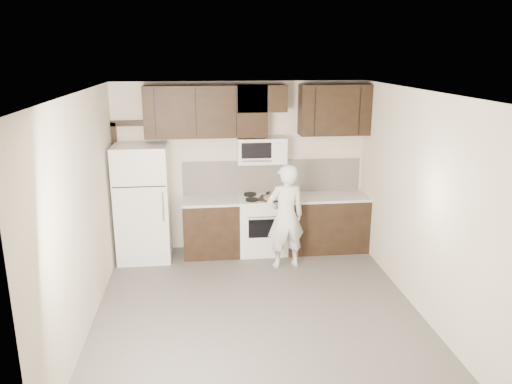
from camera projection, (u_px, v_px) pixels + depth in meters
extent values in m
plane|color=#595653|center=(257.00, 311.00, 6.25)|extent=(4.50, 4.50, 0.00)
plane|color=beige|center=(241.00, 167.00, 8.03)|extent=(4.00, 0.00, 4.00)
plane|color=white|center=(258.00, 92.00, 5.52)|extent=(4.50, 4.50, 0.00)
cube|color=black|center=(211.00, 228.00, 7.93)|extent=(0.87, 0.62, 0.87)
cube|color=black|center=(325.00, 223.00, 8.13)|extent=(1.32, 0.62, 0.87)
cube|color=beige|center=(211.00, 200.00, 7.81)|extent=(0.87, 0.64, 0.04)
cube|color=beige|center=(326.00, 197.00, 8.01)|extent=(1.32, 0.64, 0.04)
cube|color=silver|center=(262.00, 225.00, 8.01)|extent=(0.76, 0.62, 0.89)
cube|color=silver|center=(262.00, 198.00, 7.89)|extent=(0.76, 0.62, 0.02)
cube|color=black|center=(265.00, 228.00, 7.71)|extent=(0.50, 0.01, 0.30)
cylinder|color=silver|center=(265.00, 217.00, 7.62)|extent=(0.55, 0.02, 0.02)
cylinder|color=black|center=(252.00, 200.00, 7.72)|extent=(0.20, 0.20, 0.03)
cylinder|color=black|center=(275.00, 199.00, 7.76)|extent=(0.20, 0.20, 0.03)
cylinder|color=black|center=(250.00, 194.00, 8.01)|extent=(0.20, 0.20, 0.03)
cylinder|color=black|center=(272.00, 194.00, 8.05)|extent=(0.20, 0.20, 0.03)
cube|color=beige|center=(272.00, 176.00, 8.12)|extent=(2.90, 0.02, 0.54)
cube|color=black|center=(206.00, 111.00, 7.56)|extent=(1.85, 0.35, 0.78)
cube|color=black|center=(334.00, 110.00, 7.78)|extent=(1.10, 0.35, 0.78)
cube|color=black|center=(261.00, 98.00, 7.60)|extent=(0.76, 0.35, 0.40)
cube|color=silver|center=(261.00, 150.00, 7.80)|extent=(0.76, 0.38, 0.40)
cube|color=black|center=(256.00, 151.00, 7.60)|extent=(0.46, 0.01, 0.24)
cube|color=silver|center=(280.00, 150.00, 7.63)|extent=(0.18, 0.01, 0.24)
cylinder|color=silver|center=(257.00, 161.00, 7.62)|extent=(0.46, 0.02, 0.02)
cube|color=silver|center=(143.00, 203.00, 7.64)|extent=(0.80, 0.72, 1.80)
cube|color=black|center=(139.00, 187.00, 7.20)|extent=(0.77, 0.01, 0.02)
cylinder|color=silver|center=(163.00, 207.00, 7.29)|extent=(0.03, 0.03, 0.45)
cube|color=black|center=(118.00, 189.00, 7.86)|extent=(0.08, 0.08, 2.10)
cube|color=black|center=(127.00, 123.00, 7.61)|extent=(0.50, 0.08, 0.08)
cylinder|color=silver|center=(275.00, 196.00, 7.75)|extent=(0.16, 0.16, 0.12)
sphere|color=black|center=(275.00, 191.00, 7.73)|extent=(0.03, 0.03, 0.03)
cylinder|color=black|center=(283.00, 195.00, 7.76)|extent=(0.15, 0.02, 0.02)
cube|color=black|center=(272.00, 199.00, 7.78)|extent=(0.50, 0.43, 0.02)
cylinder|color=beige|center=(273.00, 197.00, 7.78)|extent=(0.36, 0.36, 0.02)
imported|color=white|center=(286.00, 217.00, 7.35)|extent=(0.64, 0.48, 1.58)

